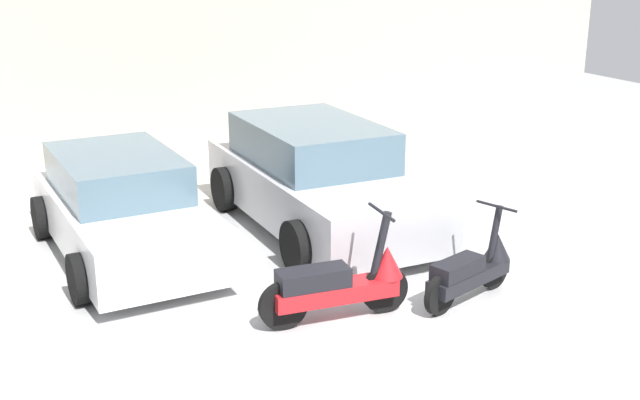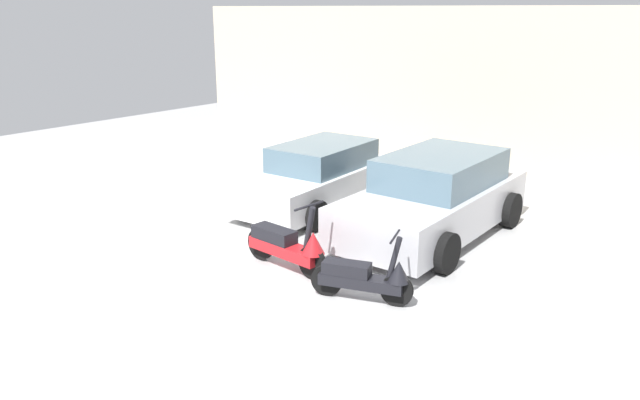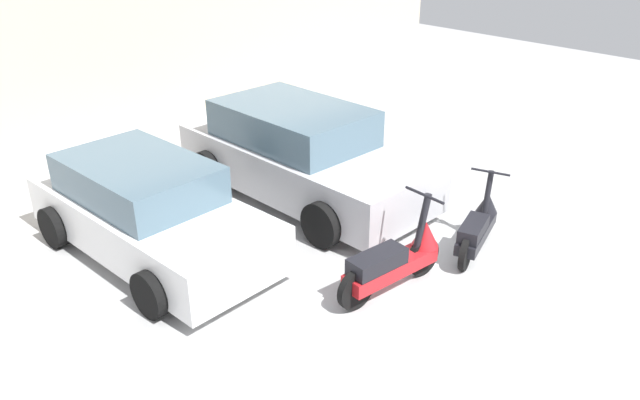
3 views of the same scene
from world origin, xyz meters
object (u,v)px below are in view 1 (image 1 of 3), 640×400
object	(u,v)px
scooter_front_right	(473,269)
car_rear_left	(122,208)
scooter_front_left	(342,283)
car_rear_center	(317,178)

from	to	relation	value
scooter_front_right	car_rear_left	bearing A→B (deg)	118.05
scooter_front_left	car_rear_center	size ratio (longest dim) A/B	0.39
scooter_front_right	scooter_front_left	bearing A→B (deg)	155.32
car_rear_center	car_rear_left	bearing A→B (deg)	-92.28
car_rear_left	car_rear_center	world-z (taller)	car_rear_center
car_rear_center	scooter_front_left	bearing A→B (deg)	-20.65
car_rear_left	car_rear_center	xyz separation A→B (m)	(2.61, -0.06, 0.08)
car_rear_left	scooter_front_left	bearing A→B (deg)	27.30
scooter_front_right	car_rear_left	size ratio (longest dim) A/B	0.36
scooter_front_right	car_rear_center	xyz separation A→B (m)	(-0.53, 2.87, 0.33)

